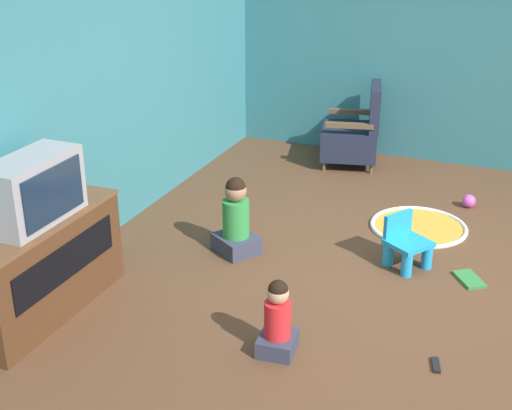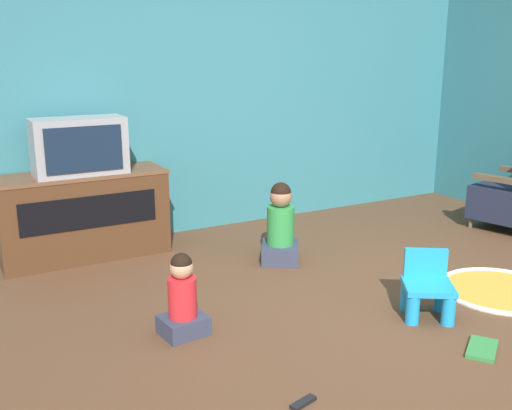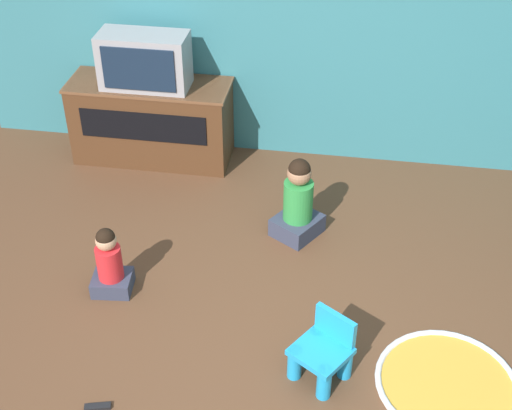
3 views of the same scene
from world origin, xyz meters
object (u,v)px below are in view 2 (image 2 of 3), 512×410
at_px(yellow_kid_chair, 427,291).
at_px(child_watching_center, 183,300).
at_px(book, 482,349).
at_px(remote_control, 303,402).
at_px(tv_cabinet, 83,214).
at_px(child_watching_left, 280,228).
at_px(television, 79,146).

bearing_deg(yellow_kid_chair, child_watching_center, -166.18).
relative_size(book, remote_control, 1.96).
height_order(tv_cabinet, book, tv_cabinet).
distance_m(tv_cabinet, remote_control, 2.70).
height_order(child_watching_left, book, child_watching_left).
distance_m(television, remote_control, 2.79).
bearing_deg(tv_cabinet, child_watching_left, -33.17).
relative_size(television, book, 2.31).
height_order(yellow_kid_chair, remote_control, yellow_kid_chair).
height_order(television, yellow_kid_chair, television).
bearing_deg(remote_control, child_watching_center, 88.21).
xyz_separation_m(yellow_kid_chair, child_watching_left, (-0.29, 1.32, 0.11)).
bearing_deg(tv_cabinet, book, -59.66).
height_order(television, remote_control, television).
xyz_separation_m(book, remote_control, (-1.18, 0.05, -0.00)).
relative_size(yellow_kid_chair, book, 1.35).
bearing_deg(child_watching_center, book, -41.89).
distance_m(child_watching_center, remote_control, 1.01).
bearing_deg(child_watching_left, child_watching_center, 156.75).
height_order(child_watching_left, remote_control, child_watching_left).
bearing_deg(child_watching_left, television, 90.16).
xyz_separation_m(tv_cabinet, book, (1.58, -2.70, -0.35)).
distance_m(television, book, 3.23).
height_order(child_watching_center, remote_control, child_watching_center).
bearing_deg(television, child_watching_left, -31.89).
xyz_separation_m(yellow_kid_chair, book, (-0.06, -0.50, -0.16)).
relative_size(tv_cabinet, book, 4.37).
height_order(book, remote_control, book).
distance_m(yellow_kid_chair, child_watching_left, 1.36).
bearing_deg(yellow_kid_chair, television, 160.36).
height_order(tv_cabinet, yellow_kid_chair, tv_cabinet).
bearing_deg(tv_cabinet, yellow_kid_chair, -53.33).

